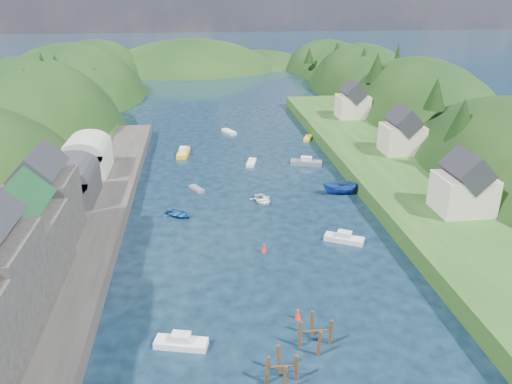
{
  "coord_description": "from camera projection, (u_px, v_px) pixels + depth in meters",
  "views": [
    {
      "loc": [
        -7.52,
        -35.52,
        30.21
      ],
      "look_at": [
        0.0,
        28.0,
        4.0
      ],
      "focal_mm": 35.0,
      "sensor_mm": 36.0,
      "label": 1
    }
  ],
  "objects": [
    {
      "name": "right_bank_cottages",
      "position": [
        396.0,
        133.0,
        90.15
      ],
      "size": [
        9.0,
        59.24,
        8.41
      ],
      "color": "beige",
      "rests_on": "terrace_right"
    },
    {
      "name": "terrace_right",
      "position": [
        395.0,
        174.0,
        83.93
      ],
      "size": [
        16.0,
        120.0,
        2.4
      ],
      "primitive_type": "cube",
      "color": "#234719",
      "rests_on": "ground"
    },
    {
      "name": "moored_boats",
      "position": [
        255.0,
        209.0,
        72.27
      ],
      "size": [
        31.4,
        85.81,
        2.14
      ],
      "color": "silver",
      "rests_on": "ground"
    },
    {
      "name": "quayside_buildings",
      "position": [
        0.0,
        263.0,
        45.27
      ],
      "size": [
        8.0,
        35.84,
        12.9
      ],
      "color": "#2D2B28",
      "rests_on": "quay_left"
    },
    {
      "name": "terrace_left_grass",
      "position": [
        6.0,
        250.0,
        59.44
      ],
      "size": [
        12.0,
        110.0,
        2.5
      ],
      "primitive_type": "cube",
      "color": "#234719",
      "rests_on": "ground"
    },
    {
      "name": "hill_trees",
      "position": [
        239.0,
        91.0,
        99.5
      ],
      "size": [
        92.01,
        150.38,
        12.7
      ],
      "color": "black",
      "rests_on": "ground"
    },
    {
      "name": "piling_cluster_far",
      "position": [
        315.0,
        336.0,
        45.1
      ],
      "size": [
        3.35,
        3.11,
        3.28
      ],
      "color": "#382314",
      "rests_on": "ground"
    },
    {
      "name": "channel_buoy_far",
      "position": [
        264.0,
        248.0,
        61.44
      ],
      "size": [
        0.7,
        0.7,
        1.1
      ],
      "color": "red",
      "rests_on": "ground"
    },
    {
      "name": "quay_left",
      "position": [
        67.0,
        249.0,
        60.3
      ],
      "size": [
        12.0,
        110.0,
        2.0
      ],
      "primitive_type": "cube",
      "color": "#2D2B28",
      "rests_on": "ground"
    },
    {
      "name": "ground",
      "position": [
        242.0,
        167.0,
        90.85
      ],
      "size": [
        600.0,
        600.0,
        0.0
      ],
      "primitive_type": "plane",
      "color": "black",
      "rests_on": "ground"
    },
    {
      "name": "far_hills",
      "position": [
        218.0,
        94.0,
        209.03
      ],
      "size": [
        103.0,
        68.0,
        44.0
      ],
      "color": "black",
      "rests_on": "ground"
    },
    {
      "name": "hillside_left",
      "position": [
        33.0,
        172.0,
        111.98
      ],
      "size": [
        44.0,
        245.56,
        52.0
      ],
      "color": "black",
      "rests_on": "ground"
    },
    {
      "name": "channel_buoy_near",
      "position": [
        298.0,
        315.0,
        48.97
      ],
      "size": [
        0.7,
        0.7,
        1.1
      ],
      "color": "red",
      "rests_on": "ground"
    },
    {
      "name": "piling_cluster_near",
      "position": [
        282.0,
        371.0,
        40.9
      ],
      "size": [
        2.9,
        2.73,
        3.26
      ],
      "color": "#382314",
      "rests_on": "ground"
    },
    {
      "name": "boat_sheds",
      "position": [
        78.0,
        165.0,
        75.92
      ],
      "size": [
        7.0,
        21.0,
        7.5
      ],
      "color": "#2D2D30",
      "rests_on": "quay_left"
    },
    {
      "name": "hillside_right",
      "position": [
        416.0,
        155.0,
        121.53
      ],
      "size": [
        36.0,
        245.56,
        48.0
      ],
      "color": "black",
      "rests_on": "ground"
    }
  ]
}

